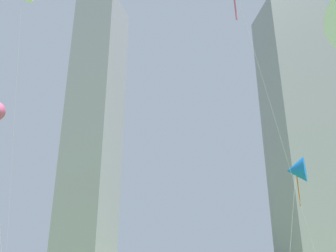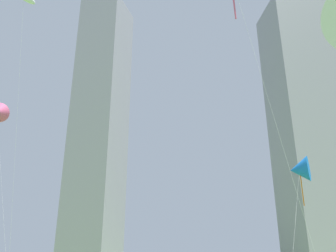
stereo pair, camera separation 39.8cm
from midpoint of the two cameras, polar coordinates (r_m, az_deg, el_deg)
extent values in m
cylinder|color=silver|center=(40.86, -24.38, -9.42)|extent=(5.40, 1.89, 18.62)
cylinder|color=silver|center=(35.08, 19.68, -14.14)|extent=(4.26, 8.24, 11.72)
cone|color=blue|center=(40.55, 20.22, -6.43)|extent=(2.70, 3.14, 2.66)
cylinder|color=orange|center=(40.12, 20.59, -9.22)|extent=(0.13, 0.11, 3.45)
cylinder|color=silver|center=(20.09, 16.98, 0.86)|extent=(3.37, 0.59, 18.91)
cylinder|color=silver|center=(32.34, -22.42, -0.96)|extent=(0.80, 3.61, 25.11)
cube|color=#939399|center=(140.68, -10.61, 0.44)|extent=(19.97, 20.28, 107.01)
cube|color=#939399|center=(129.66, 21.39, 0.10)|extent=(24.92, 22.41, 92.67)
camera|label=1|loc=(0.20, -89.50, -0.19)|focal=38.79mm
camera|label=2|loc=(0.20, 90.50, 0.19)|focal=38.79mm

